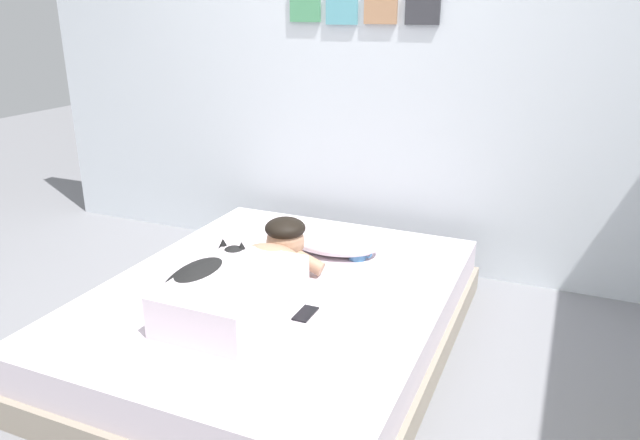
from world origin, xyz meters
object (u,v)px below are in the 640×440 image
at_px(pillow, 333,241).
at_px(cell_phone, 305,314).
at_px(dog, 204,283).
at_px(coffee_cup, 358,252).
at_px(person_lying, 249,278).
at_px(bed, 276,316).

xyz_separation_m(pillow, cell_phone, (0.16, -0.70, -0.05)).
bearing_deg(cell_phone, dog, -168.36).
distance_m(pillow, cell_phone, 0.72).
height_order(pillow, dog, dog).
bearing_deg(coffee_cup, dog, -120.94).
bearing_deg(person_lying, dog, -143.60).
height_order(coffee_cup, cell_phone, coffee_cup).
bearing_deg(bed, person_lying, -104.88).
distance_m(bed, coffee_cup, 0.56).
height_order(pillow, coffee_cup, pillow).
xyz_separation_m(person_lying, coffee_cup, (0.29, 0.62, -0.07)).
relative_size(pillow, cell_phone, 3.71).
bearing_deg(pillow, person_lying, -100.35).
bearing_deg(person_lying, coffee_cup, 65.41).
distance_m(pillow, coffee_cup, 0.17).
height_order(dog, coffee_cup, dog).
xyz_separation_m(bed, pillow, (0.08, 0.51, 0.21)).
bearing_deg(pillow, bed, -98.89).
xyz_separation_m(pillow, person_lying, (-0.12, -0.68, 0.05)).
bearing_deg(bed, pillow, 81.11).
relative_size(person_lying, dog, 1.60).
xyz_separation_m(person_lying, cell_phone, (0.28, -0.03, -0.10)).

